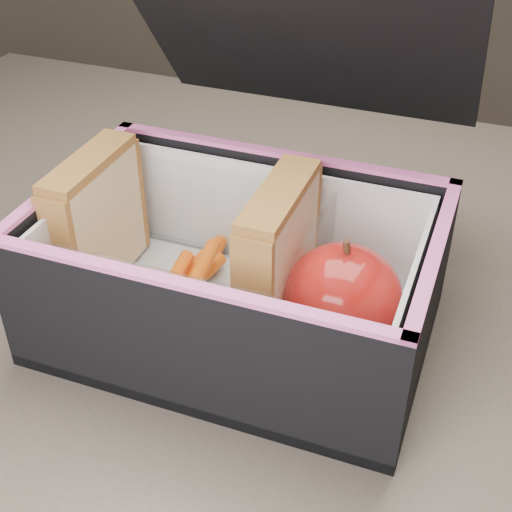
% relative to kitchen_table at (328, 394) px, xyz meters
% --- Properties ---
extents(kitchen_table, '(1.20, 0.80, 0.75)m').
position_rel_kitchen_table_xyz_m(kitchen_table, '(0.00, 0.00, 0.00)').
color(kitchen_table, '#65564D').
rests_on(kitchen_table, ground).
extents(lunch_bag, '(0.28, 0.29, 0.25)m').
position_rel_kitchen_table_xyz_m(lunch_bag, '(-0.06, -0.04, 0.15)').
color(lunch_bag, black).
rests_on(lunch_bag, kitchen_table).
extents(plastic_tub, '(0.19, 0.14, 0.08)m').
position_rel_kitchen_table_xyz_m(plastic_tub, '(-0.11, -0.04, 0.14)').
color(plastic_tub, white).
rests_on(plastic_tub, lunch_bag).
extents(sandwich_left, '(0.03, 0.10, 0.11)m').
position_rel_kitchen_table_xyz_m(sandwich_left, '(-0.18, -0.04, 0.16)').
color(sandwich_left, '#CEB582').
rests_on(sandwich_left, plastic_tub).
extents(sandwich_right, '(0.03, 0.10, 0.11)m').
position_rel_kitchen_table_xyz_m(sandwich_right, '(-0.04, -0.04, 0.16)').
color(sandwich_right, '#CEB582').
rests_on(sandwich_right, plastic_tub).
extents(carrot_sticks, '(0.04, 0.16, 0.03)m').
position_rel_kitchen_table_xyz_m(carrot_sticks, '(-0.11, -0.05, 0.12)').
color(carrot_sticks, '#FB5B1C').
rests_on(carrot_sticks, plastic_tub).
extents(paper_napkin, '(0.09, 0.09, 0.01)m').
position_rel_kitchen_table_xyz_m(paper_napkin, '(0.01, -0.04, 0.11)').
color(paper_napkin, white).
rests_on(paper_napkin, lunch_bag).
extents(red_apple, '(0.11, 0.11, 0.09)m').
position_rel_kitchen_table_xyz_m(red_apple, '(0.02, -0.05, 0.15)').
color(red_apple, '#9D1308').
rests_on(red_apple, paper_napkin).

